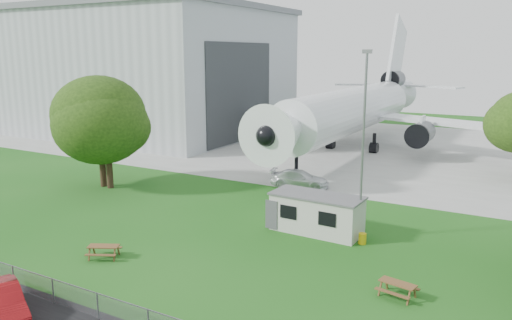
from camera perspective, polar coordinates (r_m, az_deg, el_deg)
The scene contains 13 objects.
ground at distance 32.03m, azimuth -6.24°, elevation -9.77°, with size 160.00×160.00×0.00m, color #2E6C22.
concrete_apron at distance 65.58m, azimuth 13.36°, elevation 1.35°, with size 120.00×46.00×0.03m, color #B7B7B2.
hangar at distance 81.77m, azimuth -13.61°, elevation 10.05°, with size 43.00×31.00×18.55m.
airliner at distance 63.37m, azimuth 11.31°, elevation 5.89°, with size 46.36×47.73×17.69m.
site_cabin at distance 34.07m, azimuth 6.97°, elevation -6.08°, with size 6.80×2.93×2.62m.
picnic_west at distance 31.51m, azimuth -16.95°, elevation -10.63°, with size 1.80×1.50×0.76m, color brown, non-canonical shape.
picnic_east at distance 26.76m, azimuth 15.80°, elevation -14.79°, with size 1.80×1.50×0.76m, color brown, non-canonical shape.
fence at distance 25.67m, azimuth -19.13°, elevation -16.24°, with size 58.00×0.04×1.30m, color gray.
lamp_mast at distance 32.21m, azimuth 12.11°, elevation 1.29°, with size 0.16×0.16×12.00m, color slate.
tree_west_big at distance 46.55m, azimuth -17.45°, elevation 4.42°, with size 8.43×8.43×10.33m.
tree_west_small at distance 45.88m, azimuth -16.67°, elevation 3.40°, with size 6.30×6.30×8.51m.
car_centre_sedan at distance 26.26m, azimuth -27.08°, elevation -14.37°, with size 1.65×4.73×1.56m, color maroon.
car_apron_van at distance 45.25m, azimuth 4.98°, elevation -2.16°, with size 2.15×5.30×1.54m, color white.
Camera 1 is at (17.44, -24.09, 11.91)m, focal length 35.00 mm.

